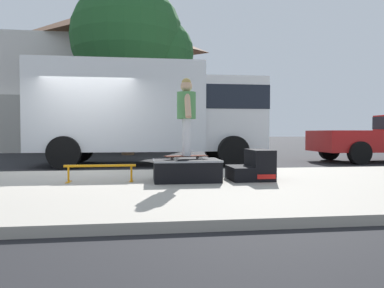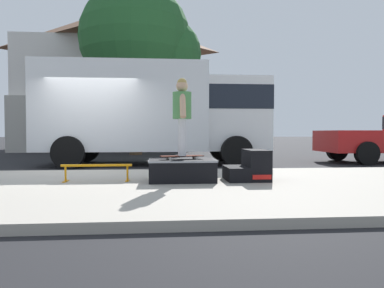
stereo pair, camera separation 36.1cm
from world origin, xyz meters
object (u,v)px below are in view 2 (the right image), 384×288
Objects in this scene: skater_kid at (182,110)px; kicker_ramp at (250,167)px; grind_rail at (97,169)px; skateboard at (182,156)px; street_tree_main at (142,43)px; skate_box at (182,169)px; box_truck at (155,110)px.

kicker_ramp is at bearing -0.76° from skater_kid.
skater_kid is at bearing -2.69° from grind_rail.
skateboard is 10.66m from street_tree_main.
box_truck is (-0.54, 4.78, 1.37)m from skate_box.
street_tree_main is at bearing 97.09° from skateboard.
skate_box is 0.17× the size of box_truck.
skater_kid is at bearing -82.91° from street_tree_main.
skate_box is 1.48× the size of skateboard.
skater_kid reaches higher than skate_box.
box_truck reaches higher than grind_rail.
box_truck reaches higher than skate_box.
skateboard is at bearing 135.00° from skater_kid.
box_truck reaches higher than skater_kid.
skater_kid is (0.00, -0.00, 0.83)m from skateboard.
grind_rail is 0.17× the size of street_tree_main.
skater_kid is at bearing -45.00° from skateboard.
skate_box is at bearing -82.94° from street_tree_main.
kicker_ramp is (1.25, -0.00, 0.02)m from skate_box.
skateboard is at bearing -2.69° from grind_rail.
skateboard is 0.12× the size of box_truck.
street_tree_main is at bearing 97.62° from box_truck.
box_truck is 0.92× the size of street_tree_main.
street_tree_main is (-1.20, 9.65, 3.55)m from skater_kid.
skate_box is 1.07m from skater_kid.
skate_box reaches higher than grind_rail.
skateboard is 0.11× the size of street_tree_main.
grind_rail is 0.90× the size of skater_kid.
kicker_ramp reaches higher than skate_box.
grind_rail is at bearing 176.71° from skate_box.
kicker_ramp is at bearing -69.40° from box_truck.
street_tree_main is at bearing 97.09° from skater_kid.
skater_kid reaches higher than grind_rail.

